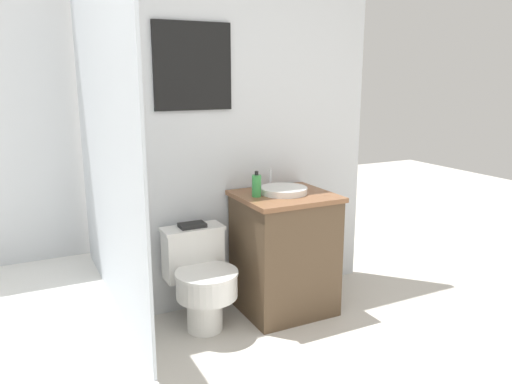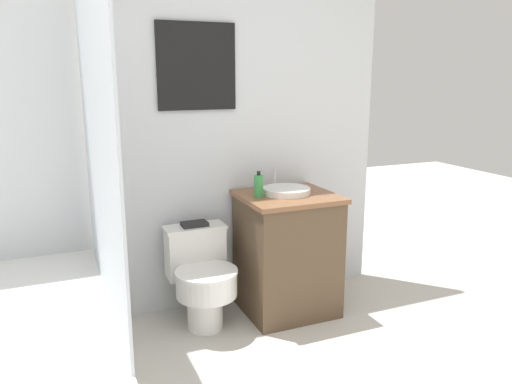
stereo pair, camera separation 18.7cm
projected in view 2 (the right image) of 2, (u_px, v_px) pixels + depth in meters
The scene contains 7 objects.
wall_back at pixel (153, 122), 3.07m from camera, with size 3.18×0.07×2.50m.
shower_area at pixel (40, 350), 2.31m from camera, with size 0.70×1.51×1.98m.
toilet at pixel (202, 276), 3.09m from camera, with size 0.39×0.51×0.61m.
vanity at pixel (287, 253), 3.28m from camera, with size 0.60×0.55×0.80m.
sink at pixel (286, 191), 3.20m from camera, with size 0.31×0.34×0.13m.
soap_bottle at pixel (259, 186), 3.11m from camera, with size 0.06×0.06×0.16m.
book_on_tank at pixel (194, 224), 3.15m from camera, with size 0.16×0.11×0.02m.
Camera 2 is at (-0.61, -1.08, 1.53)m, focal length 35.00 mm.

